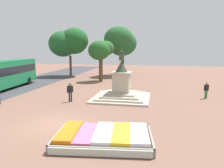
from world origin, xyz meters
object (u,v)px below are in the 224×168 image
flower_planter (104,137)px  statue_monument (121,89)px  city_bus (3,73)px  pedestrian_near_planter (206,89)px  pedestrian_crossing_plaza (70,91)px

flower_planter → statue_monument: size_ratio=1.00×
flower_planter → city_bus: bearing=141.7°
city_bus → pedestrian_near_planter: (21.75, -0.16, -0.99)m
statue_monument → city_bus: size_ratio=0.45×
flower_planter → pedestrian_near_planter: (7.22, 11.33, 0.62)m
pedestrian_near_planter → pedestrian_crossing_plaza: (-12.08, -3.76, 0.11)m
city_bus → flower_planter: bearing=-38.3°
flower_planter → pedestrian_crossing_plaza: bearing=122.7°
pedestrian_near_planter → pedestrian_crossing_plaza: pedestrian_crossing_plaza is taller
pedestrian_near_planter → statue_monument: bearing=-168.2°
statue_monument → pedestrian_near_planter: statue_monument is taller
flower_planter → statue_monument: (-0.61, 9.69, 0.62)m
city_bus → pedestrian_crossing_plaza: (9.67, -3.92, -0.88)m
statue_monument → pedestrian_crossing_plaza: statue_monument is taller
flower_planter → pedestrian_crossing_plaza: pedestrian_crossing_plaza is taller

